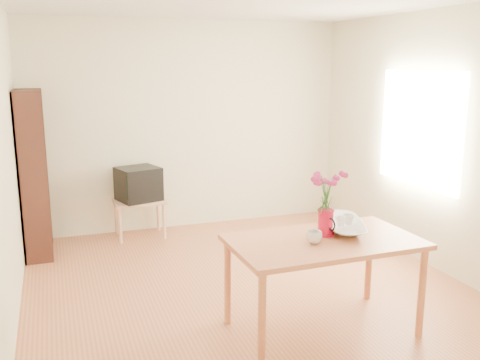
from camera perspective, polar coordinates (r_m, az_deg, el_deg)
name	(u,v)px	position (r m, az deg, el deg)	size (l,w,h in m)	color
room	(254,153)	(4.68, 1.54, 2.90)	(4.50, 4.50, 4.50)	#A35C3A
table	(324,249)	(4.20, 8.93, -7.29)	(1.46, 0.86, 0.75)	#B9633F
tv_stand	(139,206)	(6.57, -10.69, -2.72)	(0.60, 0.45, 0.46)	tan
bookshelf	(34,180)	(6.19, -21.08, 0.04)	(0.28, 0.70, 1.80)	black
pitcher	(325,224)	(4.24, 9.11, -4.61)	(0.14, 0.22, 0.21)	red
flowers	(327,190)	(4.17, 9.24, -1.05)	(0.24, 0.24, 0.34)	#D63283
mug	(314,237)	(4.06, 7.93, -6.07)	(0.12, 0.12, 0.09)	white
bowl	(345,205)	(4.38, 11.19, -2.62)	(0.44, 0.44, 0.41)	white
teacup_a	(341,210)	(4.37, 10.71, -3.19)	(0.07, 0.07, 0.07)	white
teacup_b	(349,208)	(4.43, 11.54, -2.99)	(0.08, 0.08, 0.07)	white
television	(138,183)	(6.51, -10.81, -0.34)	(0.56, 0.54, 0.40)	black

